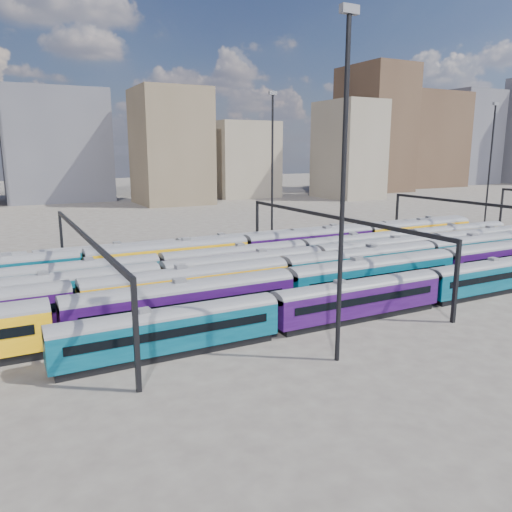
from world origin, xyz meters
name	(u,v)px	position (x,y,z in m)	size (l,w,h in m)	color
ground	(261,286)	(0.00, 0.00, 0.00)	(500.00, 500.00, 0.00)	#423C38
rake_0	(491,273)	(21.58, -15.00, 2.43)	(93.89, 2.75, 4.62)	black
rake_1	(184,300)	(-13.20, -10.00, 2.82)	(152.29, 3.18, 5.36)	black
rake_2	(75,298)	(-21.86, -5.00, 2.83)	(131.05, 3.19, 5.39)	black
rake_3	(317,258)	(8.11, 0.00, 2.64)	(122.32, 2.98, 5.02)	black
rake_4	(236,258)	(-0.97, 5.00, 2.58)	(99.54, 2.92, 4.91)	black
rake_5	(82,263)	(-18.99, 10.00, 2.80)	(129.91, 3.17, 5.34)	black
rake_6	(176,249)	(-5.50, 15.00, 2.42)	(112.40, 2.74, 4.60)	black
gantry_1	(84,245)	(-20.00, 0.00, 6.79)	(0.35, 40.35, 8.03)	black
gantry_2	(330,224)	(10.00, 0.00, 6.79)	(0.35, 40.35, 8.03)	black
gantry_3	(490,211)	(40.00, 0.00, 6.79)	(0.35, 40.35, 8.03)	black
mast_2	(343,179)	(-5.00, -22.00, 13.97)	(1.40, 0.50, 25.60)	black
mast_3	(272,163)	(15.00, 24.00, 13.97)	(1.40, 0.50, 25.60)	black
mast_5	(490,160)	(65.00, 20.00, 13.97)	(1.40, 0.50, 25.60)	black
skyline	(370,138)	(104.75, 105.73, 20.83)	(399.22, 60.48, 50.03)	#665B4C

